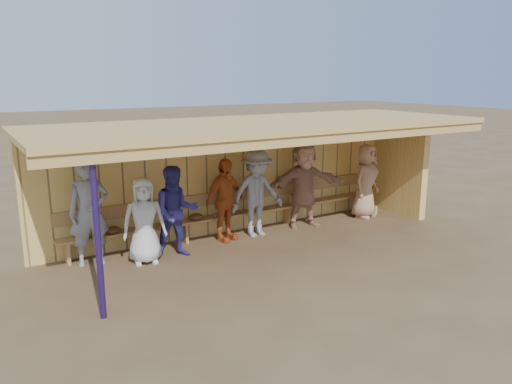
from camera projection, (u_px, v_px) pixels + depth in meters
The scene contains 11 objects.
ground at pixel (265, 246), 10.07m from camera, with size 90.00×90.00×0.00m, color brown.
player_a at pixel (89, 213), 8.90m from camera, with size 0.71×0.46×1.94m, color gray.
player_b at pixel (144, 221), 9.00m from camera, with size 0.78×0.51×1.59m, color silver.
player_c at pixel (176, 212), 9.30m from camera, with size 0.85×0.66×1.74m, color #373188.
player_d at pixel (225, 200), 10.24m from camera, with size 1.01×0.42×1.73m, color #C7551F.
player_e at pixel (257, 193), 10.52m from camera, with size 1.21×0.69×1.87m, color gray.
player_f at pixel (304, 185), 11.20m from camera, with size 1.80×0.57×1.94m, color tan.
player_h at pixel (366, 181), 11.97m from camera, with size 0.87×0.57×1.78m, color tan.
dugout_structure at pixel (263, 157), 10.45m from camera, with size 8.80×3.20×2.50m.
bench at pixel (238, 208), 10.88m from camera, with size 7.60×0.34×0.93m.
dugout_equipment at pixel (221, 215), 10.53m from camera, with size 6.63×0.62×0.80m.
Camera 1 is at (-5.12, -8.07, 3.35)m, focal length 35.00 mm.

